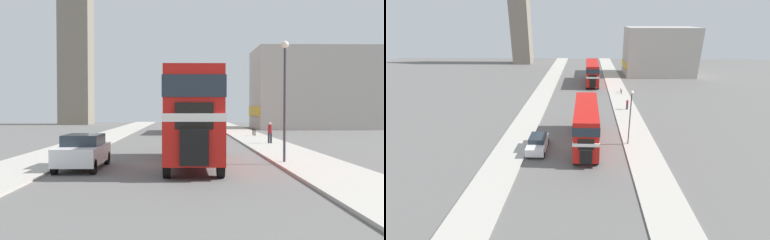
{
  "view_description": "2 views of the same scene",
  "coord_description": "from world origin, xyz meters",
  "views": [
    {
      "loc": [
        0.64,
        -20.55,
        2.74
      ],
      "look_at": [
        0.98,
        0.1,
        2.16
      ],
      "focal_mm": 40.0,
      "sensor_mm": 36.0,
      "label": 1
    },
    {
      "loc": [
        0.91,
        -24.58,
        12.81
      ],
      "look_at": [
        0.0,
        4.22,
        1.11
      ],
      "focal_mm": 24.0,
      "sensor_mm": 36.0,
      "label": 2
    }
  ],
  "objects": [
    {
      "name": "car_parked_near",
      "position": [
        -3.93,
        -1.38,
        0.79
      ],
      "size": [
        1.79,
        4.0,
        1.55
      ],
      "color": "white",
      "rests_on": "ground_plane"
    },
    {
      "name": "pedestrian_walking",
      "position": [
        6.96,
        11.03,
        1.0
      ],
      "size": [
        0.32,
        0.32,
        1.56
      ],
      "color": "#282833",
      "rests_on": "sidewalk_right"
    },
    {
      "name": "sidewalk_left",
      "position": [
        -6.75,
        0.0,
        0.06
      ],
      "size": [
        3.5,
        120.0,
        0.12
      ],
      "color": "#B7B2A8",
      "rests_on": "ground_plane"
    },
    {
      "name": "street_lamp",
      "position": [
        5.48,
        0.09,
        3.96
      ],
      "size": [
        0.36,
        0.36,
        5.86
      ],
      "color": "#38383D",
      "rests_on": "sidewalk_right"
    },
    {
      "name": "bicycle_on_pavement",
      "position": [
        7.19,
        19.82,
        0.48
      ],
      "size": [
        0.05,
        1.76,
        0.78
      ],
      "color": "black",
      "rests_on": "sidewalk_right"
    },
    {
      "name": "church_tower",
      "position": [
        -17.42,
        50.88,
        20.14
      ],
      "size": [
        5.19,
        5.19,
        39.43
      ],
      "color": "gray",
      "rests_on": "ground_plane"
    },
    {
      "name": "sidewalk_right",
      "position": [
        6.75,
        0.0,
        0.06
      ],
      "size": [
        3.5,
        120.0,
        0.12
      ],
      "color": "#B7B2A8",
      "rests_on": "ground_plane"
    },
    {
      "name": "double_decker_bus",
      "position": [
        0.98,
        0.08,
        2.61
      ],
      "size": [
        2.41,
        9.94,
        4.41
      ],
      "color": "red",
      "rests_on": "ground_plane"
    },
    {
      "name": "bus_distant",
      "position": [
        2.13,
        26.92,
        2.57
      ],
      "size": [
        2.46,
        10.64,
        4.31
      ],
      "color": "red",
      "rests_on": "ground_plane"
    },
    {
      "name": "shop_building_block",
      "position": [
        17.56,
        36.21,
        5.27
      ],
      "size": [
        15.43,
        9.17,
        10.55
      ],
      "color": "#B2ADA3",
      "rests_on": "ground_plane"
    },
    {
      "name": "ground_plane",
      "position": [
        0.0,
        0.0,
        0.0
      ],
      "size": [
        120.0,
        120.0,
        0.0
      ],
      "primitive_type": "plane",
      "color": "slate"
    }
  ]
}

